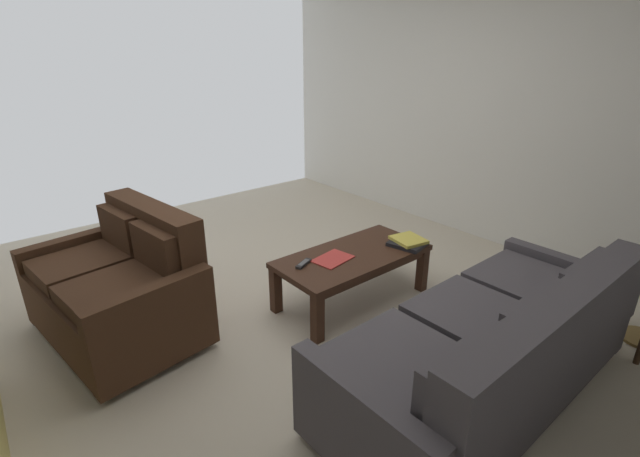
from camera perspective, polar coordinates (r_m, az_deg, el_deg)
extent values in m
cube|color=beige|center=(3.56, -4.58, -9.56)|extent=(4.81, 5.51, 0.01)
cube|color=silver|center=(4.84, 19.74, 15.87)|extent=(0.12, 5.51, 2.88)
cylinder|color=black|center=(3.65, 21.37, -9.67)|extent=(0.05, 0.05, 0.06)
cylinder|color=black|center=(2.57, 1.02, -23.26)|extent=(0.05, 0.05, 0.06)
cylinder|color=black|center=(3.45, 31.86, -13.69)|extent=(0.05, 0.05, 0.06)
cube|color=#4C474C|center=(2.78, 19.72, -15.13)|extent=(1.83, 0.85, 0.35)
cube|color=#4C474C|center=(3.15, 25.70, -6.65)|extent=(0.57, 0.74, 0.10)
cube|color=#4C474C|center=(2.67, 19.97, -11.07)|extent=(0.57, 0.74, 0.10)
cube|color=#4C474C|center=(2.24, 11.58, -17.11)|extent=(0.57, 0.74, 0.10)
cube|color=#4C474C|center=(2.48, 27.87, -11.84)|extent=(1.82, 0.20, 0.44)
cube|color=#4C474C|center=(3.03, 30.57, -6.28)|extent=(0.55, 0.12, 0.30)
cube|color=#4C474C|center=(2.51, 25.57, -10.96)|extent=(0.55, 0.12, 0.30)
cube|color=#4C474C|center=(2.06, 17.87, -17.69)|extent=(0.55, 0.12, 0.30)
cube|color=#4C474C|center=(3.51, 28.07, -7.02)|extent=(0.11, 0.83, 0.51)
cube|color=#4C474C|center=(2.13, 5.10, -24.77)|extent=(0.11, 0.83, 0.51)
cylinder|color=black|center=(3.73, -31.16, -10.85)|extent=(0.06, 0.06, 0.06)
cylinder|color=black|center=(3.05, -26.19, -17.44)|extent=(0.06, 0.06, 0.06)
cylinder|color=black|center=(3.90, -21.97, -7.66)|extent=(0.06, 0.06, 0.06)
cylinder|color=black|center=(3.26, -15.25, -12.99)|extent=(0.06, 0.06, 0.06)
cube|color=#422819|center=(3.35, -24.36, -8.77)|extent=(0.91, 1.09, 0.39)
cube|color=#422819|center=(3.45, -26.98, -3.79)|extent=(0.74, 0.55, 0.10)
cube|color=#422819|center=(3.02, -23.49, -6.73)|extent=(0.74, 0.55, 0.10)
cube|color=#422819|center=(3.30, -20.22, -1.12)|extent=(0.31, 1.01, 0.48)
cube|color=#422819|center=(3.47, -23.74, -0.52)|extent=(0.18, 0.46, 0.34)
cube|color=#422819|center=(3.05, -19.83, -2.97)|extent=(0.18, 0.46, 0.34)
cube|color=#422819|center=(3.78, -27.93, -4.65)|extent=(0.79, 0.20, 0.55)
cube|color=#422819|center=(2.88, -20.03, -11.74)|extent=(0.79, 0.20, 0.55)
cube|color=#3D2316|center=(3.43, 4.17, -3.49)|extent=(1.19, 0.58, 0.04)
cube|color=#3D2316|center=(3.45, 4.15, -4.16)|extent=(1.09, 0.52, 0.05)
cube|color=#3D2316|center=(4.03, 7.37, -2.77)|extent=(0.07, 0.07, 0.36)
cube|color=#3D2316|center=(3.39, -5.62, -7.75)|extent=(0.07, 0.07, 0.36)
cube|color=#3D2316|center=(3.75, 12.80, -5.13)|extent=(0.07, 0.07, 0.36)
cube|color=#3D2316|center=(3.05, -0.33, -11.29)|extent=(0.07, 0.07, 0.36)
cube|color=#472D1C|center=(3.50, 35.27, -3.58)|extent=(0.41, 0.41, 0.03)
cylinder|color=#472D1C|center=(3.81, 32.56, -6.08)|extent=(0.04, 0.04, 0.57)
cylinder|color=#472D1C|center=(3.50, 30.64, -8.01)|extent=(0.04, 0.04, 0.57)
cylinder|color=#334C8C|center=(3.44, 34.64, -2.65)|extent=(0.08, 0.08, 0.10)
cube|color=#334C8C|center=(3.39, 34.38, -2.90)|extent=(0.02, 0.01, 0.06)
cube|color=black|center=(3.61, 11.03, -1.87)|extent=(0.29, 0.31, 0.03)
cube|color=#E0CC4C|center=(3.61, 11.14, -1.40)|extent=(0.26, 0.28, 0.03)
cube|color=black|center=(3.24, -2.08, -4.47)|extent=(0.16, 0.10, 0.02)
cube|color=#59595B|center=(3.23, -2.09, -4.30)|extent=(0.11, 0.07, 0.00)
cube|color=#C63833|center=(3.32, 1.62, -3.87)|extent=(0.31, 0.24, 0.01)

